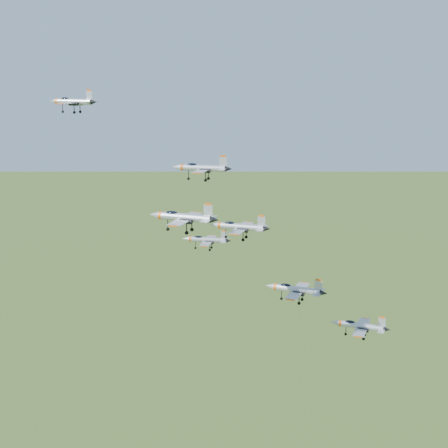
# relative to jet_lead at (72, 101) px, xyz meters

# --- Properties ---
(jet_lead) EXTENTS (12.02, 10.12, 3.23)m
(jet_lead) POSITION_rel_jet_lead_xyz_m (0.00, 0.00, 0.00)
(jet_lead) COLOR #B0B4BE
(jet_left_high) EXTENTS (12.94, 10.68, 3.46)m
(jet_left_high) POSITION_rel_jet_lead_xyz_m (28.73, -2.64, -13.23)
(jet_left_high) COLOR #B0B4BE
(jet_right_high) EXTENTS (13.34, 11.17, 3.57)m
(jet_right_high) POSITION_rel_jet_lead_xyz_m (29.93, -24.55, -18.72)
(jet_right_high) COLOR #B0B4BE
(jet_left_low) EXTENTS (10.83, 8.88, 2.91)m
(jet_left_low) POSITION_rel_jet_lead_xyz_m (29.37, -1.38, -29.00)
(jet_left_low) COLOR #B0B4BE
(jet_right_low) EXTENTS (11.60, 9.68, 3.10)m
(jet_right_low) POSITION_rel_jet_lead_xyz_m (39.26, -19.65, -21.25)
(jet_right_low) COLOR #B0B4BE
(jet_trail) EXTENTS (13.26, 11.17, 3.57)m
(jet_trail) POSITION_rel_jet_lead_xyz_m (49.01, -5.77, -37.57)
(jet_trail) COLOR #B0B4BE
(jet_extra) EXTENTS (12.67, 10.63, 3.40)m
(jet_extra) POSITION_rel_jet_lead_xyz_m (62.58, -1.92, -46.27)
(jet_extra) COLOR #B0B4BE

